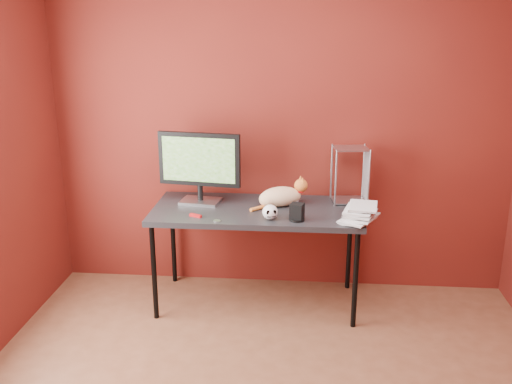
# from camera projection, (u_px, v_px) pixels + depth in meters

# --- Properties ---
(room) EXTENTS (3.52, 3.52, 2.61)m
(room) POSITION_uv_depth(u_px,v_px,m) (265.00, 161.00, 2.59)
(room) COLOR brown
(room) RESTS_ON ground
(desk) EXTENTS (1.50, 0.70, 0.75)m
(desk) POSITION_uv_depth(u_px,v_px,m) (257.00, 215.00, 4.12)
(desk) COLOR black
(desk) RESTS_ON ground
(monitor) EXTENTS (0.61, 0.23, 0.53)m
(monitor) POSITION_uv_depth(u_px,v_px,m) (199.00, 164.00, 4.14)
(monitor) COLOR #A7A7AC
(monitor) RESTS_ON desk
(cat) EXTENTS (0.41, 0.29, 0.21)m
(cat) POSITION_uv_depth(u_px,v_px,m) (281.00, 196.00, 4.14)
(cat) COLOR orange
(cat) RESTS_ON desk
(skull_mug) EXTENTS (0.11, 0.11, 0.10)m
(skull_mug) POSITION_uv_depth(u_px,v_px,m) (270.00, 212.00, 3.87)
(skull_mug) COLOR silver
(skull_mug) RESTS_ON desk
(speaker) EXTENTS (0.11, 0.11, 0.12)m
(speaker) POSITION_uv_depth(u_px,v_px,m) (297.00, 213.00, 3.85)
(speaker) COLOR black
(speaker) RESTS_ON desk
(book_stack) EXTENTS (0.29, 0.31, 1.25)m
(book_stack) POSITION_uv_depth(u_px,v_px,m) (351.00, 129.00, 3.72)
(book_stack) COLOR beige
(book_stack) RESTS_ON desk
(wire_rack) EXTENTS (0.26, 0.23, 0.42)m
(wire_rack) POSITION_uv_depth(u_px,v_px,m) (350.00, 175.00, 4.20)
(wire_rack) COLOR #A7A7AC
(wire_rack) RESTS_ON desk
(pocket_knife) EXTENTS (0.09, 0.06, 0.02)m
(pocket_knife) POSITION_uv_depth(u_px,v_px,m) (195.00, 216.00, 3.93)
(pocket_knife) COLOR #AC0D0F
(pocket_knife) RESTS_ON desk
(black_gadget) EXTENTS (0.05, 0.03, 0.03)m
(black_gadget) POSITION_uv_depth(u_px,v_px,m) (272.00, 214.00, 3.96)
(black_gadget) COLOR black
(black_gadget) RESTS_ON desk
(washer) EXTENTS (0.05, 0.05, 0.00)m
(washer) POSITION_uv_depth(u_px,v_px,m) (217.00, 221.00, 3.85)
(washer) COLOR #A7A7AC
(washer) RESTS_ON desk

